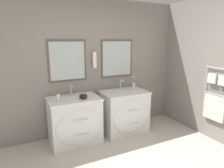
# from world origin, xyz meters

# --- Properties ---
(wall_back) EXTENTS (5.50, 0.16, 2.60)m
(wall_back) POSITION_xyz_m (0.00, 2.07, 1.30)
(wall_back) COLOR gray
(wall_back) RESTS_ON ground_plane
(wall_right) EXTENTS (0.13, 4.07, 2.60)m
(wall_right) POSITION_xyz_m (1.98, 0.92, 1.29)
(wall_right) COLOR gray
(wall_right) RESTS_ON ground_plane
(vanity_left) EXTENTS (0.91, 0.68, 0.83)m
(vanity_left) POSITION_xyz_m (-0.39, 1.68, 0.42)
(vanity_left) COLOR white
(vanity_left) RESTS_ON ground_plane
(vanity_right) EXTENTS (0.91, 0.68, 0.83)m
(vanity_right) POSITION_xyz_m (0.63, 1.68, 0.42)
(vanity_right) COLOR white
(vanity_right) RESTS_ON ground_plane
(faucet_left) EXTENTS (0.17, 0.13, 0.21)m
(faucet_left) POSITION_xyz_m (-0.39, 1.86, 0.94)
(faucet_left) COLOR silver
(faucet_left) RESTS_ON vanity_left
(faucet_right) EXTENTS (0.17, 0.13, 0.21)m
(faucet_right) POSITION_xyz_m (0.63, 1.86, 0.94)
(faucet_right) COLOR silver
(faucet_right) RESTS_ON vanity_right
(toiletry_bottle) EXTENTS (0.05, 0.05, 0.16)m
(toiletry_bottle) POSITION_xyz_m (-0.68, 1.61, 0.91)
(toiletry_bottle) COLOR silver
(toiletry_bottle) RESTS_ON vanity_left
(amenity_bowl) EXTENTS (0.14, 0.14, 0.09)m
(amenity_bowl) POSITION_xyz_m (-0.25, 1.61, 0.88)
(amenity_bowl) COLOR black
(amenity_bowl) RESTS_ON vanity_left
(flower_vase) EXTENTS (0.06, 0.06, 0.28)m
(flower_vase) POSITION_xyz_m (0.91, 1.80, 0.94)
(flower_vase) COLOR silver
(flower_vase) RESTS_ON vanity_right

